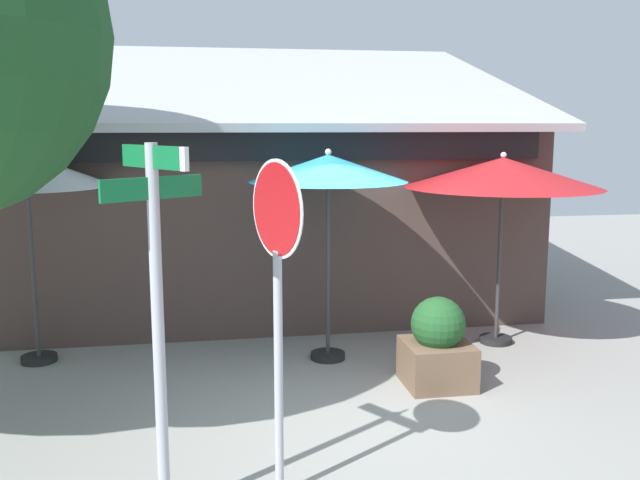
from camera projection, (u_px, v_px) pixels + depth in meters
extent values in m
cube|color=gray|center=(349.00, 411.00, 7.41)|extent=(28.00, 28.00, 0.10)
cube|color=#473833|center=(267.00, 207.00, 12.19)|extent=(7.81, 5.34, 3.04)
cube|color=#B7BABF|center=(266.00, 81.00, 11.69)|extent=(8.31, 5.87, 1.64)
cube|color=black|center=(285.00, 144.00, 9.36)|extent=(7.21, 0.16, 0.44)
cylinder|color=#A8AAB2|center=(158.00, 338.00, 5.12)|extent=(0.09, 0.09, 2.83)
cube|color=#116B38|center=(151.00, 157.00, 4.90)|extent=(0.46, 0.69, 0.16)
cube|color=#116B38|center=(153.00, 188.00, 4.94)|extent=(0.69, 0.46, 0.16)
cube|color=white|center=(184.00, 159.00, 4.59)|extent=(0.06, 0.07, 0.16)
cylinder|color=#A8AAB2|center=(279.00, 376.00, 5.49)|extent=(0.07, 0.07, 2.00)
cylinder|color=white|center=(277.00, 209.00, 5.27)|extent=(0.30, 0.71, 0.76)
cylinder|color=red|center=(277.00, 209.00, 5.27)|extent=(0.30, 0.67, 0.71)
cylinder|color=black|center=(39.00, 358.00, 8.81)|extent=(0.44, 0.44, 0.08)
cylinder|color=#333335|center=(33.00, 274.00, 8.63)|extent=(0.05, 0.05, 2.26)
cone|color=white|center=(26.00, 170.00, 8.42)|extent=(2.00, 2.00, 0.39)
sphere|color=silver|center=(25.00, 151.00, 8.38)|extent=(0.08, 0.08, 0.08)
cylinder|color=black|center=(328.00, 356.00, 8.92)|extent=(0.44, 0.44, 0.08)
cylinder|color=#333335|center=(328.00, 270.00, 8.74)|extent=(0.05, 0.05, 2.31)
cone|color=#2D99BC|center=(328.00, 168.00, 8.53)|extent=(1.96, 1.96, 0.33)
sphere|color=silver|center=(328.00, 152.00, 8.50)|extent=(0.08, 0.08, 0.08)
cylinder|color=black|center=(496.00, 340.00, 9.58)|extent=(0.44, 0.44, 0.08)
cylinder|color=#333335|center=(499.00, 265.00, 9.41)|extent=(0.05, 0.05, 2.18)
cone|color=#B21E23|center=(503.00, 173.00, 9.20)|extent=(2.59, 2.59, 0.40)
sphere|color=silver|center=(504.00, 155.00, 9.16)|extent=(0.08, 0.08, 0.08)
cube|color=brown|center=(437.00, 364.00, 7.99)|extent=(0.75, 0.75, 0.50)
sphere|color=#1E4C23|center=(438.00, 324.00, 7.91)|extent=(0.62, 0.62, 0.62)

